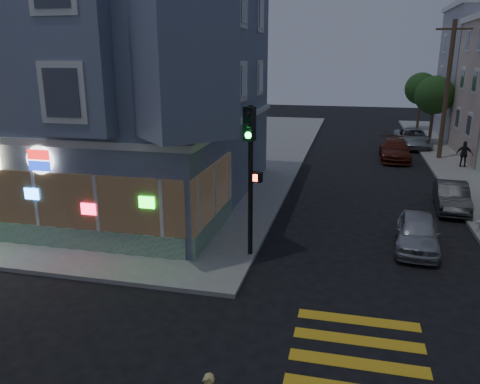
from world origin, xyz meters
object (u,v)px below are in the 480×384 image
(pedestrian_b, at_px, (464,154))
(parked_car_c, at_px, (395,150))
(parked_car_a, at_px, (417,232))
(traffic_signal, at_px, (250,157))
(parked_car_b, at_px, (452,197))
(street_tree_far, at_px, (421,89))
(parked_car_d, at_px, (412,138))
(street_tree_near, at_px, (434,95))
(utility_pole, at_px, (447,89))

(pedestrian_b, height_order, parked_car_c, pedestrian_b)
(parked_car_a, bearing_deg, traffic_signal, -152.34)
(parked_car_b, bearing_deg, pedestrian_b, 79.45)
(street_tree_far, bearing_deg, parked_car_d, -98.95)
(street_tree_near, distance_m, parked_car_c, 8.12)
(street_tree_near, distance_m, parked_car_a, 23.31)
(traffic_signal, bearing_deg, street_tree_far, 93.55)
(parked_car_a, bearing_deg, parked_car_c, 94.18)
(pedestrian_b, distance_m, parked_car_a, 14.84)
(street_tree_near, relative_size, street_tree_far, 1.00)
(parked_car_b, relative_size, parked_car_d, 0.73)
(parked_car_c, bearing_deg, parked_car_d, 72.04)
(street_tree_far, height_order, parked_car_a, street_tree_far)
(street_tree_near, xyz_separation_m, pedestrian_b, (0.80, -8.62, -2.97))
(parked_car_b, bearing_deg, parked_car_a, -108.16)
(parked_car_c, bearing_deg, traffic_signal, -108.44)
(pedestrian_b, height_order, traffic_signal, traffic_signal)
(utility_pole, xyz_separation_m, parked_car_b, (-1.30, -11.59, -4.16))
(street_tree_near, xyz_separation_m, street_tree_far, (0.00, 8.00, 0.00))
(street_tree_near, height_order, street_tree_far, same)
(parked_car_d, bearing_deg, street_tree_far, 78.30)
(utility_pole, relative_size, parked_car_a, 2.42)
(parked_car_d, distance_m, traffic_signal, 25.05)
(street_tree_far, relative_size, traffic_signal, 1.02)
(utility_pole, relative_size, street_tree_near, 1.70)
(utility_pole, xyz_separation_m, pedestrian_b, (1.00, -2.62, -3.83))
(parked_car_c, distance_m, parked_car_d, 5.47)
(utility_pole, bearing_deg, parked_car_a, -101.45)
(pedestrian_b, distance_m, parked_car_c, 4.43)
(utility_pole, relative_size, parked_car_d, 1.72)
(street_tree_far, distance_m, pedestrian_b, 16.90)
(utility_pole, xyz_separation_m, street_tree_far, (0.20, 14.00, -0.86))
(parked_car_c, bearing_deg, pedestrian_b, -25.20)
(street_tree_far, xyz_separation_m, traffic_signal, (-9.38, -33.13, -0.29))
(parked_car_c, bearing_deg, parked_car_a, -91.31)
(street_tree_near, relative_size, parked_car_d, 1.01)
(parked_car_b, distance_m, parked_car_d, 16.06)
(street_tree_near, bearing_deg, parked_car_a, -98.98)
(utility_pole, relative_size, parked_car_c, 1.88)
(street_tree_far, relative_size, parked_car_d, 1.01)
(parked_car_d, relative_size, traffic_signal, 1.01)
(traffic_signal, bearing_deg, utility_pole, 83.73)
(parked_car_c, height_order, traffic_signal, traffic_signal)
(street_tree_near, relative_size, parked_car_a, 1.42)
(utility_pole, distance_m, parked_car_c, 5.13)
(pedestrian_b, bearing_deg, street_tree_far, -74.30)
(parked_car_b, height_order, parked_car_d, parked_car_d)
(parked_car_a, distance_m, parked_car_c, 16.07)
(street_tree_far, bearing_deg, parked_car_c, -102.25)
(street_tree_far, distance_m, parked_car_c, 15.42)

